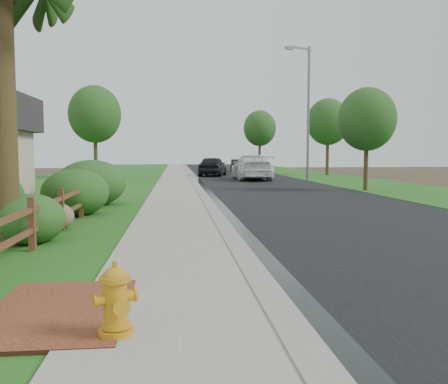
{
  "coord_description": "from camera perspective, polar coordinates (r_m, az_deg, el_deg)",
  "views": [
    {
      "loc": [
        -0.82,
        -6.63,
        1.93
      ],
      "look_at": [
        0.34,
        4.72,
        1.01
      ],
      "focal_mm": 38.0,
      "sensor_mm": 36.0,
      "label": 1
    }
  ],
  "objects": [
    {
      "name": "shrub_c",
      "position": [
        15.3,
        -17.45,
        -0.07
      ],
      "size": [
        2.72,
        2.72,
        1.48
      ],
      "primitive_type": "ellipsoid",
      "rotation": [
        0.0,
        0.0,
        0.43
      ],
      "color": "#1E4017",
      "rests_on": "ground"
    },
    {
      "name": "tree_mid_left",
      "position": [
        38.45,
        -15.27,
        9.0
      ],
      "size": [
        4.03,
        4.03,
        7.21
      ],
      "color": "#362916",
      "rests_on": "ground"
    },
    {
      "name": "ground",
      "position": [
        6.95,
        1.17,
        -11.53
      ],
      "size": [
        120.0,
        120.0,
        0.0
      ],
      "primitive_type": "plane",
      "color": "#3C2D21"
    },
    {
      "name": "curb",
      "position": [
        41.69,
        -4.17,
        2.04
      ],
      "size": [
        0.4,
        90.0,
        0.12
      ],
      "primitive_type": "cube",
      "color": "gray",
      "rests_on": "ground"
    },
    {
      "name": "shrub_d",
      "position": [
        18.06,
        -15.67,
        1.03
      ],
      "size": [
        2.74,
        2.74,
        1.72
      ],
      "primitive_type": "ellipsoid",
      "rotation": [
        0.0,
        0.0,
        0.09
      ],
      "color": "#1E4017",
      "rests_on": "ground"
    },
    {
      "name": "verge_far",
      "position": [
        43.45,
        10.63,
        2.02
      ],
      "size": [
        6.0,
        90.0,
        0.04
      ],
      "primitive_type": "cube",
      "color": "#234F16",
      "rests_on": "ground"
    },
    {
      "name": "white_suv",
      "position": [
        35.1,
        3.33,
        2.98
      ],
      "size": [
        2.65,
        6.33,
        1.83
      ],
      "primitive_type": "imported",
      "rotation": [
        0.0,
        0.0,
        3.13
      ],
      "color": "silver",
      "rests_on": "road"
    },
    {
      "name": "ranch_fence",
      "position": [
        13.39,
        -17.82,
        -1.24
      ],
      "size": [
        0.12,
        16.92,
        1.1
      ],
      "color": "#432316",
      "rests_on": "ground"
    },
    {
      "name": "tree_far_right",
      "position": [
        55.85,
        4.32,
        7.64
      ],
      "size": [
        3.79,
        3.79,
        6.98
      ],
      "color": "#362916",
      "rests_on": "ground"
    },
    {
      "name": "boulder",
      "position": [
        12.46,
        -20.14,
        -2.82
      ],
      "size": [
        1.17,
        0.9,
        0.76
      ],
      "primitive_type": "ellipsoid",
      "rotation": [
        0.0,
        0.0,
        -0.03
      ],
      "color": "brown",
      "rests_on": "ground"
    },
    {
      "name": "tree_mid_right",
      "position": [
        43.62,
        12.4,
        8.23
      ],
      "size": [
        3.78,
        3.78,
        6.85
      ],
      "color": "#362916",
      "rests_on": "ground"
    },
    {
      "name": "streetlight",
      "position": [
        34.89,
        9.89,
        10.26
      ],
      "size": [
        2.08,
        1.08,
        9.54
      ],
      "color": "slate",
      "rests_on": "ground"
    },
    {
      "name": "road",
      "position": [
        42.02,
        1.57,
        2.0
      ],
      "size": [
        8.0,
        90.0,
        0.02
      ],
      "primitive_type": "cube",
      "color": "black",
      "rests_on": "ground"
    },
    {
      "name": "grass_strip",
      "position": [
        41.72,
        -8.57,
        1.96
      ],
      "size": [
        1.6,
        90.0,
        0.06
      ],
      "primitive_type": "cube",
      "color": "#234F16",
      "rests_on": "ground"
    },
    {
      "name": "dark_car_mid",
      "position": [
        41.1,
        -1.37,
        3.13
      ],
      "size": [
        3.08,
        5.29,
        1.69
      ],
      "primitive_type": "imported",
      "rotation": [
        0.0,
        0.0,
        2.91
      ],
      "color": "black",
      "rests_on": "road"
    },
    {
      "name": "lawn_near",
      "position": [
        42.29,
        -15.63,
        1.86
      ],
      "size": [
        9.0,
        90.0,
        0.04
      ],
      "primitive_type": "cube",
      "color": "#234F16",
      "rests_on": "ground"
    },
    {
      "name": "shrub_a",
      "position": [
        10.88,
        -22.29,
        -3.06
      ],
      "size": [
        1.47,
        1.47,
        1.09
      ],
      "primitive_type": "ellipsoid",
      "rotation": [
        0.0,
        0.0,
        0.01
      ],
      "color": "#1E4017",
      "rests_on": "ground"
    },
    {
      "name": "sidewalk",
      "position": [
        41.67,
        -5.96,
        2.01
      ],
      "size": [
        2.2,
        90.0,
        0.1
      ],
      "primitive_type": "cube",
      "color": "gray",
      "rests_on": "ground"
    },
    {
      "name": "tree_near_right",
      "position": [
        25.68,
        16.83,
        8.35
      ],
      "size": [
        2.96,
        2.96,
        5.33
      ],
      "color": "#362916",
      "rests_on": "ground"
    },
    {
      "name": "dark_car_far",
      "position": [
        49.65,
        1.69,
        3.18
      ],
      "size": [
        2.03,
        4.23,
        1.34
      ],
      "primitive_type": "imported",
      "rotation": [
        0.0,
        0.0,
        -0.16
      ],
      "color": "black",
      "rests_on": "road"
    },
    {
      "name": "brick_patch",
      "position": [
        6.09,
        -19.21,
        -13.61
      ],
      "size": [
        1.6,
        2.4,
        0.11
      ],
      "primitive_type": "cube",
      "color": "brown",
      "rests_on": "ground"
    },
    {
      "name": "fire_hydrant",
      "position": [
        5.03,
        -12.92,
        -12.67
      ],
      "size": [
        0.49,
        0.4,
        0.76
      ],
      "color": "gold",
      "rests_on": "sidewalk"
    },
    {
      "name": "wet_gutter",
      "position": [
        41.7,
        -3.69,
        1.99
      ],
      "size": [
        0.5,
        90.0,
        0.0
      ],
      "primitive_type": "cube",
      "color": "black",
      "rests_on": "road"
    }
  ]
}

